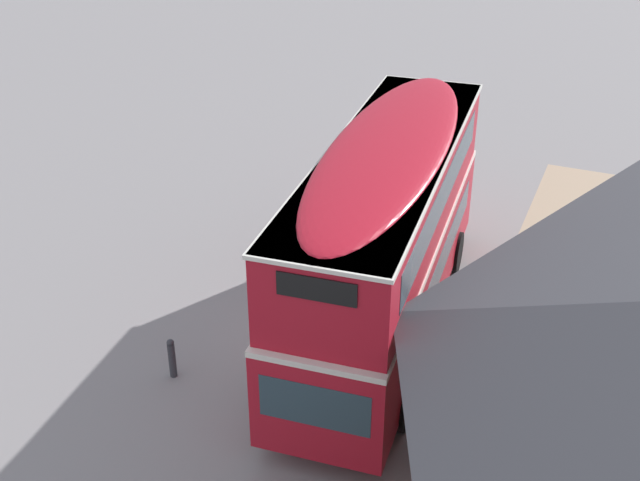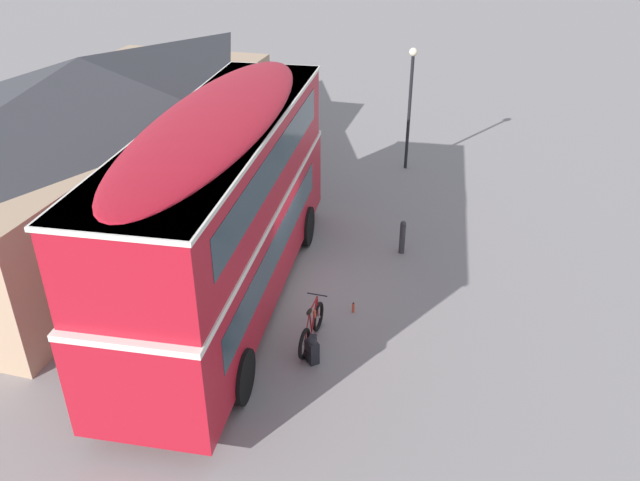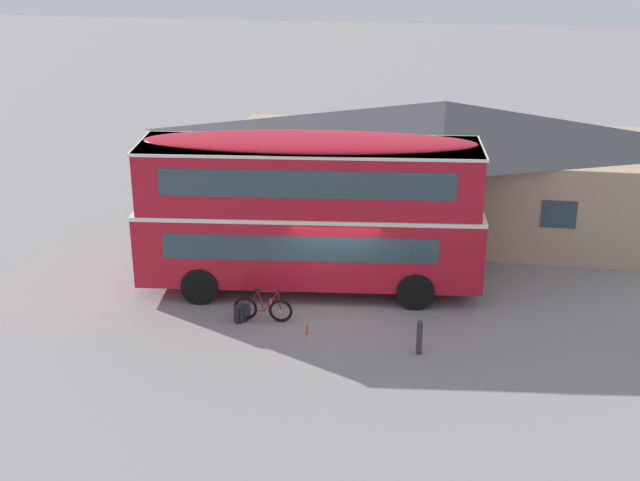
% 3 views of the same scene
% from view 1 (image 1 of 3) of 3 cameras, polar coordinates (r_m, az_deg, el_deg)
% --- Properties ---
extents(ground_plane, '(120.00, 120.00, 0.00)m').
position_cam_1_polar(ground_plane, '(18.82, 0.32, -6.97)').
color(ground_plane, gray).
extents(double_decker_bus, '(10.29, 3.34, 4.79)m').
position_cam_1_polar(double_decker_bus, '(17.82, 4.65, 0.75)').
color(double_decker_bus, black).
rests_on(double_decker_bus, ground).
extents(touring_bicycle, '(1.69, 0.46, 0.99)m').
position_cam_1_polar(touring_bicycle, '(20.51, -0.77, -2.34)').
color(touring_bicycle, black).
rests_on(touring_bicycle, ground).
extents(backpack_on_ground, '(0.37, 0.36, 0.57)m').
position_cam_1_polar(backpack_on_ground, '(21.04, -0.58, -1.70)').
color(backpack_on_ground, black).
rests_on(backpack_on_ground, ground).
extents(water_bottle_red_squeeze, '(0.07, 0.07, 0.26)m').
position_cam_1_polar(water_bottle_red_squeeze, '(19.80, -4.04, -4.58)').
color(water_bottle_red_squeeze, '#D84C33').
rests_on(water_bottle_red_squeeze, ground).
extents(kerb_bollard, '(0.16, 0.16, 0.97)m').
position_cam_1_polar(kerb_bollard, '(17.73, -10.44, -8.13)').
color(kerb_bollard, '#333338').
rests_on(kerb_bollard, ground).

